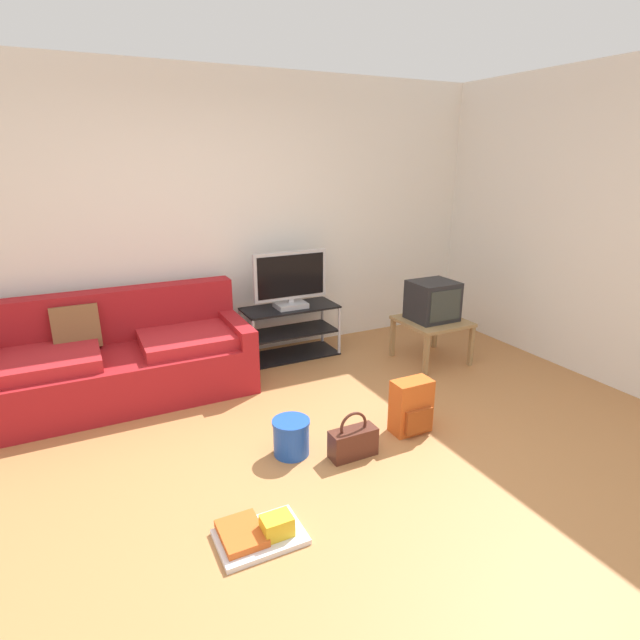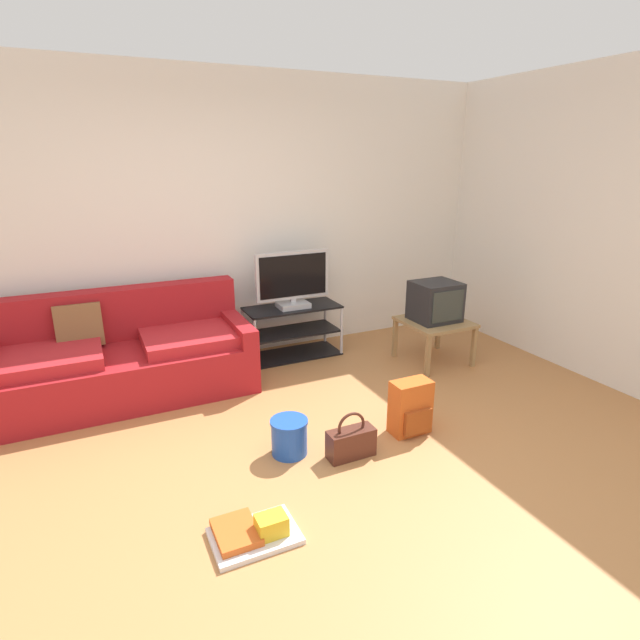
# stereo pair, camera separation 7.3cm
# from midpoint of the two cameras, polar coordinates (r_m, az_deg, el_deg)

# --- Properties ---
(ground_plane) EXTENTS (9.00, 9.80, 0.02)m
(ground_plane) POSITION_cam_midpoint_polar(r_m,az_deg,el_deg) (3.20, -1.63, -19.31)
(ground_plane) COLOR #B27542
(wall_back) EXTENTS (9.00, 0.10, 2.70)m
(wall_back) POSITION_cam_midpoint_polar(r_m,az_deg,el_deg) (4.91, -14.16, 10.76)
(wall_back) COLOR silver
(wall_back) RESTS_ON ground_plane
(wall_right) EXTENTS (0.10, 3.60, 2.70)m
(wall_right) POSITION_cam_midpoint_polar(r_m,az_deg,el_deg) (5.21, 26.22, 9.86)
(wall_right) COLOR silver
(wall_right) RESTS_ON ground_plane
(couch) EXTENTS (2.07, 0.90, 0.85)m
(couch) POSITION_cam_midpoint_polar(r_m,az_deg,el_deg) (4.53, -22.12, -4.26)
(couch) COLOR maroon
(couch) RESTS_ON ground_plane
(tv_stand) EXTENTS (0.94, 0.41, 0.52)m
(tv_stand) POSITION_cam_midpoint_polar(r_m,az_deg,el_deg) (5.04, -3.80, -1.32)
(tv_stand) COLOR black
(tv_stand) RESTS_ON ground_plane
(flat_tv) EXTENTS (0.75, 0.22, 0.56)m
(flat_tv) POSITION_cam_midpoint_polar(r_m,az_deg,el_deg) (4.87, -3.82, 4.51)
(flat_tv) COLOR #B2B2B7
(flat_tv) RESTS_ON tv_stand
(side_table) EXTENTS (0.60, 0.60, 0.42)m
(side_table) POSITION_cam_midpoint_polar(r_m,az_deg,el_deg) (4.99, 12.21, -0.58)
(side_table) COLOR #9E7A4C
(side_table) RESTS_ON ground_plane
(crt_tv) EXTENTS (0.42, 0.38, 0.38)m
(crt_tv) POSITION_cam_midpoint_polar(r_m,az_deg,el_deg) (4.93, 12.28, 2.15)
(crt_tv) COLOR #232326
(crt_tv) RESTS_ON side_table
(backpack) EXTENTS (0.29, 0.24, 0.40)m
(backpack) POSITION_cam_midpoint_polar(r_m,az_deg,el_deg) (3.76, 9.78, -9.70)
(backpack) COLOR #CC561E
(backpack) RESTS_ON ground_plane
(handbag) EXTENTS (0.33, 0.13, 0.33)m
(handbag) POSITION_cam_midpoint_polar(r_m,az_deg,el_deg) (3.47, 3.16, -13.62)
(handbag) COLOR #4C2319
(handbag) RESTS_ON ground_plane
(cleaning_bucket) EXTENTS (0.26, 0.26, 0.25)m
(cleaning_bucket) POSITION_cam_midpoint_polar(r_m,az_deg,el_deg) (3.48, -3.91, -13.01)
(cleaning_bucket) COLOR blue
(cleaning_bucket) RESTS_ON ground_plane
(floor_tray) EXTENTS (0.46, 0.33, 0.14)m
(floor_tray) POSITION_cam_midpoint_polar(r_m,az_deg,el_deg) (2.89, -7.73, -22.89)
(floor_tray) COLOR silver
(floor_tray) RESTS_ON ground_plane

